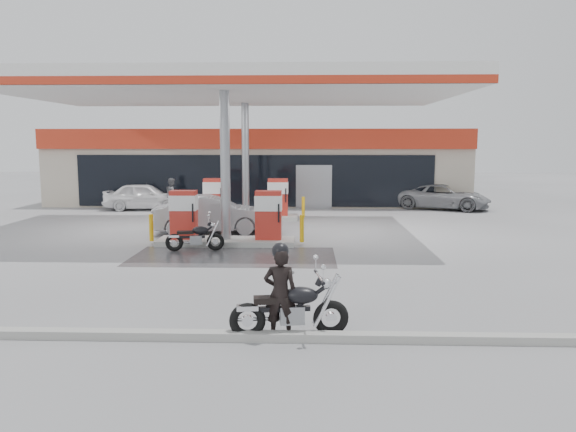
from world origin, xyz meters
The scene contains 16 objects.
ground centered at (0.00, 0.00, 0.00)m, with size 90.00×90.00×0.00m, color gray.
wet_patch centered at (0.50, 0.00, 0.00)m, with size 6.00×3.00×0.00m, color #4C4C4F.
drain_cover centered at (2.00, -2.00, 0.00)m, with size 0.70×0.70×0.01m, color #38383A.
kerb centered at (0.00, -7.00, 0.07)m, with size 28.00×0.25×0.15m, color gray.
store_building centered at (0.01, 15.94, 2.01)m, with size 22.00×8.22×4.00m.
canopy centered at (0.00, 5.00, 5.27)m, with size 16.00×10.02×5.51m.
pump_island_near centered at (0.00, 2.00, 0.71)m, with size 5.14×1.30×1.78m.
pump_island_far centered at (0.00, 8.00, 0.71)m, with size 5.14×1.30×1.78m.
main_motorcycle centered at (2.41, -6.79, 0.48)m, with size 2.10×0.80×1.08m.
biker_main centered at (2.22, -6.82, 0.79)m, with size 0.58×0.38×1.58m, color black.
parked_motorcycle centered at (-0.78, 0.82, 0.41)m, with size 1.82×0.70×0.93m.
sedan_white centered at (-5.39, 11.20, 0.67)m, with size 1.59×3.94×1.34m, color white.
attendant centered at (-3.91, 10.80, 0.80)m, with size 0.78×0.61×1.61m, color #58585D.
hatchback_silver centered at (-0.85, 4.20, 0.70)m, with size 1.48×4.23×1.39m, color gray.
parked_car_left centered at (-4.50, 14.00, 0.59)m, with size 1.67×4.10×1.19m, color navy.
parked_car_right centered at (9.51, 12.00, 0.63)m, with size 2.08×4.51×1.25m, color gray.
Camera 1 is at (2.67, -16.22, 3.39)m, focal length 35.00 mm.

